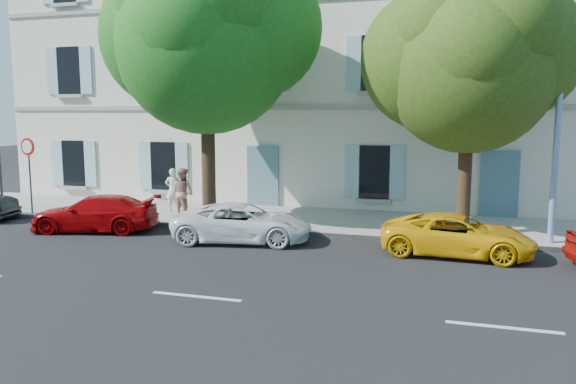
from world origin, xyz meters
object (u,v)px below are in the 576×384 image
(pedestrian_b, at_px, (183,192))
(car_yellow_supercar, at_px, (458,235))
(road_sign, at_px, (29,159))
(car_red_coupe, at_px, (95,213))
(pedestrian_a, at_px, (173,190))
(car_white_coupe, at_px, (242,223))
(tree_left, at_px, (206,44))
(street_lamp, at_px, (563,65))
(tree_right, at_px, (469,68))

(pedestrian_b, bearing_deg, car_yellow_supercar, -177.26)
(road_sign, bearing_deg, car_red_coupe, -21.42)
(road_sign, bearing_deg, pedestrian_a, 20.74)
(car_white_coupe, height_order, car_yellow_supercar, car_white_coupe)
(tree_left, bearing_deg, car_white_coupe, -44.54)
(car_yellow_supercar, xyz_separation_m, street_lamp, (2.53, 1.47, 4.50))
(tree_left, bearing_deg, street_lamp, -1.63)
(street_lamp, height_order, pedestrian_b, street_lamp)
(tree_left, xyz_separation_m, road_sign, (-6.95, -0.36, -3.87))
(tree_left, relative_size, road_sign, 3.31)
(road_sign, xyz_separation_m, street_lamp, (17.51, 0.06, 2.93))
(car_white_coupe, xyz_separation_m, pedestrian_a, (-4.05, 3.36, 0.39))
(car_white_coupe, bearing_deg, street_lamp, -89.56)
(car_yellow_supercar, bearing_deg, street_lamp, -56.68)
(road_sign, distance_m, pedestrian_b, 5.88)
(tree_left, distance_m, road_sign, 7.96)
(tree_left, xyz_separation_m, pedestrian_b, (-1.23, 0.48, -4.97))
(car_red_coupe, height_order, road_sign, road_sign)
(car_white_coupe, height_order, tree_left, tree_left)
(pedestrian_b, bearing_deg, car_red_coupe, 66.11)
(car_red_coupe, xyz_separation_m, tree_right, (11.38, 2.20, 4.50))
(car_red_coupe, xyz_separation_m, road_sign, (-3.75, 1.47, 1.55))
(car_red_coupe, distance_m, car_white_coupe, 5.12)
(car_yellow_supercar, distance_m, street_lamp, 5.37)
(car_white_coupe, xyz_separation_m, tree_left, (-1.92, 1.89, 5.43))
(road_sign, xyz_separation_m, pedestrian_b, (5.72, 0.84, -1.11))
(tree_right, bearing_deg, car_yellow_supercar, -94.09)
(street_lamp, bearing_deg, tree_right, 164.34)
(street_lamp, height_order, pedestrian_a, street_lamp)
(tree_left, xyz_separation_m, tree_right, (8.19, 0.37, -0.92))
(tree_left, distance_m, pedestrian_a, 5.67)
(tree_right, distance_m, street_lamp, 2.47)
(car_yellow_supercar, xyz_separation_m, tree_right, (0.15, 2.14, 4.52))
(street_lamp, bearing_deg, car_white_coupe, -169.56)
(tree_right, bearing_deg, street_lamp, -15.66)
(car_white_coupe, xyz_separation_m, tree_right, (6.26, 2.26, 4.51))
(car_red_coupe, xyz_separation_m, car_white_coupe, (5.12, -0.06, -0.01))
(street_lamp, relative_size, pedestrian_a, 5.38)
(car_white_coupe, distance_m, tree_left, 6.06)
(car_yellow_supercar, relative_size, street_lamp, 0.46)
(tree_left, bearing_deg, road_sign, -177.03)
(street_lamp, bearing_deg, car_yellow_supercar, -149.89)
(pedestrian_a, bearing_deg, road_sign, 5.40)
(car_red_coupe, relative_size, road_sign, 1.46)
(tree_right, xyz_separation_m, pedestrian_b, (-9.41, 0.12, -4.05))
(car_white_coupe, bearing_deg, pedestrian_a, 40.35)
(car_red_coupe, height_order, car_white_coupe, car_red_coupe)
(tree_right, xyz_separation_m, pedestrian_a, (-10.31, 1.10, -4.12))
(tree_right, height_order, street_lamp, street_lamp)
(pedestrian_a, bearing_deg, car_white_coupe, 125.01)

